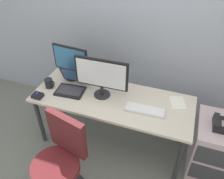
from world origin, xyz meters
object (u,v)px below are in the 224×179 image
at_px(trackball_mouse, 37,95).
at_px(desk_phone, 221,124).
at_px(monitor_main, 101,75).
at_px(coffee_mug, 49,83).
at_px(laptop, 72,85).
at_px(paper_notepad, 178,103).
at_px(monitor_side, 71,61).
at_px(keyboard, 145,110).
at_px(file_cabinet, 212,147).
at_px(office_chair, 61,165).

bearing_deg(trackball_mouse, desk_phone, 7.86).
bearing_deg(monitor_main, coffee_mug, -173.97).
distance_m(laptop, paper_notepad, 1.17).
bearing_deg(laptop, monitor_side, 115.43).
distance_m(keyboard, laptop, 0.86).
distance_m(file_cabinet, keyboard, 0.85).
distance_m(desk_phone, laptop, 1.60).
height_order(laptop, trackball_mouse, laptop).
xyz_separation_m(office_chair, monitor_side, (-0.35, 0.98, 0.50)).
xyz_separation_m(office_chair, coffee_mug, (-0.51, 0.72, 0.32)).
bearing_deg(office_chair, desk_phone, 30.16).
relative_size(laptop, paper_notepad, 1.60).
distance_m(file_cabinet, trackball_mouse, 1.95).
bearing_deg(paper_notepad, file_cabinet, -15.94).
relative_size(desk_phone, coffee_mug, 1.89).
distance_m(monitor_side, laptop, 0.29).
xyz_separation_m(office_chair, laptop, (-0.25, 0.77, 0.32)).
relative_size(desk_phone, monitor_main, 0.35).
distance_m(monitor_side, keyboard, 1.02).
bearing_deg(file_cabinet, coffee_mug, -177.67).
height_order(laptop, coffee_mug, laptop).
xyz_separation_m(monitor_main, trackball_mouse, (-0.64, -0.27, -0.24)).
bearing_deg(office_chair, coffee_mug, 125.27).
distance_m(monitor_main, keyboard, 0.56).
bearing_deg(coffee_mug, monitor_main, 6.03).
xyz_separation_m(file_cabinet, trackball_mouse, (-1.89, -0.28, 0.40)).
relative_size(monitor_main, laptop, 1.71).
height_order(monitor_main, coffee_mug, monitor_main).
xyz_separation_m(monitor_side, paper_notepad, (1.26, -0.05, -0.23)).
relative_size(file_cabinet, desk_phone, 3.23).
bearing_deg(trackball_mouse, laptop, 41.70).
height_order(desk_phone, monitor_main, monitor_main).
height_order(office_chair, monitor_main, monitor_main).
relative_size(desk_phone, trackball_mouse, 1.82).
distance_m(desk_phone, trackball_mouse, 1.90).
xyz_separation_m(file_cabinet, monitor_main, (-1.24, -0.01, 0.64)).
relative_size(trackball_mouse, coffee_mug, 1.04).
distance_m(file_cabinet, laptop, 1.66).
relative_size(monitor_side, keyboard, 1.06).
xyz_separation_m(office_chair, paper_notepad, (0.91, 0.92, 0.27)).
xyz_separation_m(coffee_mug, paper_notepad, (1.42, 0.20, -0.05)).
relative_size(monitor_side, coffee_mug, 4.16).
distance_m(monitor_side, coffee_mug, 0.35).
relative_size(keyboard, paper_notepad, 1.99).
xyz_separation_m(file_cabinet, keyboard, (-0.74, -0.10, 0.39)).
bearing_deg(coffee_mug, file_cabinet, 2.33).
bearing_deg(monitor_side, office_chair, -70.37).
distance_m(laptop, coffee_mug, 0.26).
bearing_deg(monitor_main, office_chair, -97.82).
bearing_deg(monitor_main, keyboard, -10.12).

